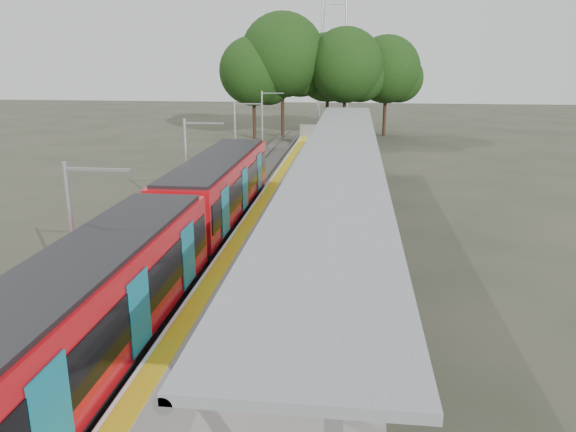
# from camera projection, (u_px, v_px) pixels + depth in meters

# --- Properties ---
(trackbed) EXTENTS (3.00, 70.00, 0.24)m
(trackbed) POSITION_uv_depth(u_px,v_px,m) (227.00, 216.00, 30.13)
(trackbed) COLOR #59544C
(trackbed) RESTS_ON ground
(platform) EXTENTS (6.00, 50.00, 1.00)m
(platform) POSITION_uv_depth(u_px,v_px,m) (311.00, 212.00, 29.52)
(platform) COLOR gray
(platform) RESTS_ON ground
(tactile_strip) EXTENTS (0.60, 50.00, 0.02)m
(tactile_strip) POSITION_uv_depth(u_px,v_px,m) (263.00, 201.00, 29.67)
(tactile_strip) COLOR gold
(tactile_strip) RESTS_ON platform
(end_fence) EXTENTS (6.00, 0.10, 1.20)m
(end_fence) POSITION_uv_depth(u_px,v_px,m) (331.00, 131.00, 53.05)
(end_fence) COLOR #9EA0A5
(end_fence) RESTS_ON platform
(train) EXTENTS (2.74, 27.60, 3.62)m
(train) POSITION_uv_depth(u_px,v_px,m) (174.00, 231.00, 21.17)
(train) COLOR black
(train) RESTS_ON ground
(canopy) EXTENTS (3.27, 38.00, 3.66)m
(canopy) POSITION_uv_depth(u_px,v_px,m) (341.00, 155.00, 24.68)
(canopy) COLOR #9EA0A5
(canopy) RESTS_ON platform
(tree_cluster) EXTENTS (20.86, 11.24, 12.90)m
(tree_cluster) POSITION_uv_depth(u_px,v_px,m) (317.00, 64.00, 58.59)
(tree_cluster) COLOR #382316
(tree_cluster) RESTS_ON ground
(catenary_masts) EXTENTS (2.08, 48.16, 5.40)m
(catenary_masts) POSITION_uv_depth(u_px,v_px,m) (188.00, 168.00, 28.60)
(catenary_masts) COLOR #9EA0A5
(catenary_masts) RESTS_ON ground
(bench_near) EXTENTS (1.00, 1.47, 0.97)m
(bench_near) POSITION_uv_depth(u_px,v_px,m) (365.00, 296.00, 16.70)
(bench_near) COLOR #0F0F4D
(bench_near) RESTS_ON platform
(bench_mid) EXTENTS (0.54, 1.56, 1.05)m
(bench_mid) POSITION_uv_depth(u_px,v_px,m) (351.00, 230.00, 22.99)
(bench_mid) COLOR #0F0F4D
(bench_mid) RESTS_ON platform
(bench_far) EXTENTS (0.67, 1.57, 1.04)m
(bench_far) POSITION_uv_depth(u_px,v_px,m) (361.00, 187.00, 30.63)
(bench_far) COLOR #0F0F4D
(bench_far) RESTS_ON platform
(info_pillar_near) EXTENTS (0.40, 0.40, 1.77)m
(info_pillar_near) POSITION_uv_depth(u_px,v_px,m) (323.00, 273.00, 17.78)
(info_pillar_near) COLOR beige
(info_pillar_near) RESTS_ON platform
(info_pillar_far) EXTENTS (0.39, 0.39, 1.73)m
(info_pillar_far) POSITION_uv_depth(u_px,v_px,m) (333.00, 185.00, 30.00)
(info_pillar_far) COLOR beige
(info_pillar_far) RESTS_ON platform
(litter_bin) EXTENTS (0.53, 0.53, 0.82)m
(litter_bin) POSITION_uv_depth(u_px,v_px,m) (304.00, 296.00, 16.97)
(litter_bin) COLOR #9EA0A5
(litter_bin) RESTS_ON platform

